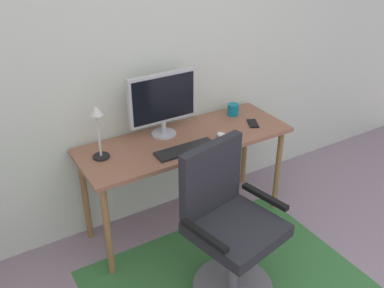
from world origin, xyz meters
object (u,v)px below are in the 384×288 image
monitor (163,100)px  desk_lamp (97,124)px  desk (186,148)px  coffee_cup (233,109)px  keyboard (186,149)px  office_chair (228,234)px  cell_phone (253,123)px  computer_mouse (222,136)px

monitor → desk_lamp: size_ratio=1.38×
desk → coffee_cup: size_ratio=17.18×
monitor → keyboard: 0.38m
office_chair → monitor: bearing=77.0°
keyboard → desk: bearing=59.5°
cell_phone → office_chair: size_ratio=0.14×
cell_phone → office_chair: bearing=-110.6°
keyboard → desk_lamp: bearing=158.1°
desk → monitor: (-0.10, 0.13, 0.35)m
cell_phone → office_chair: (-0.67, -0.64, -0.31)m
desk_lamp → desk: bearing=-5.3°
cell_phone → desk_lamp: 1.19m
desk_lamp → office_chair: desk_lamp is taller
computer_mouse → desk_lamp: bearing=167.7°
monitor → desk_lamp: monitor is taller
cell_phone → office_chair: office_chair is taller
monitor → cell_phone: 0.73m
monitor → computer_mouse: monitor is taller
office_chair → cell_phone: bearing=32.0°
desk → keyboard: keyboard is taller
desk → computer_mouse: size_ratio=14.87×
computer_mouse → desk_lamp: 0.89m
keyboard → computer_mouse: size_ratio=4.13×
desk → office_chair: (-0.12, -0.71, -0.22)m
keyboard → coffee_cup: bearing=26.4°
keyboard → coffee_cup: size_ratio=4.78×
desk → desk_lamp: desk_lamp is taller
desk → computer_mouse: 0.28m
monitor → desk: bearing=-52.0°
monitor → office_chair: size_ratio=0.51×
monitor → office_chair: monitor is taller
monitor → office_chair: (-0.02, -0.84, -0.57)m
desk → computer_mouse: (0.23, -0.13, 0.10)m
desk → monitor: size_ratio=3.02×
monitor → desk_lamp: 0.51m
keyboard → cell_phone: size_ratio=3.07×
keyboard → coffee_cup: 0.68m
keyboard → computer_mouse: 0.32m
keyboard → monitor: bearing=92.9°
monitor → cell_phone: size_ratio=3.66×
monitor → coffee_cup: size_ratio=5.69×
keyboard → computer_mouse: computer_mouse is taller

